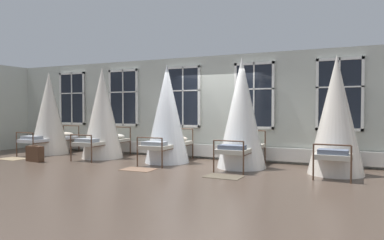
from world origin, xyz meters
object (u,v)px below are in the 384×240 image
Objects in this scene: cot_second at (102,114)px; cot_fourth at (242,114)px; cot_fifth at (336,117)px; suitcase_dark at (35,154)px; cot_first at (49,114)px; cot_third at (167,115)px.

cot_second is 0.98× the size of cot_fourth.
cot_fourth reaches higher than cot_fifth.
cot_fifth is at bearing -88.90° from cot_fourth.
cot_fifth is 8.03m from suitcase_dark.
cot_third is at bearing -89.76° from cot_first.
cot_fourth is at bearing 91.27° from cot_fifth.
cot_first is at bearing 130.12° from suitcase_dark.
cot_second is 1.01× the size of cot_third.
cot_first is 2.10m from suitcase_dark.
cot_second is 2.19m from suitcase_dark.
cot_first is 0.96× the size of cot_fourth.
cot_second reaches higher than cot_first.
cot_second is at bearing -90.38° from cot_first.
cot_third is at bearing 29.16° from suitcase_dark.
cot_third reaches higher than cot_fifth.
cot_fifth is (6.60, 0.03, -0.02)m from cot_second.
suitcase_dark is (-3.44, -1.47, -1.10)m from cot_third.
cot_fifth reaches higher than suitcase_dark.
cot_third is 2.15m from cot_fourth.
cot_first is 0.98× the size of cot_second.
cot_first is at bearing 90.89° from cot_fifth.
cot_fifth is at bearing -89.52° from cot_first.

